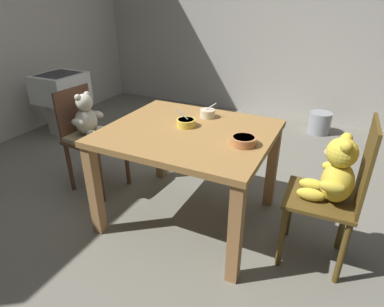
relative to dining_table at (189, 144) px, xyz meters
The scene contains 9 objects.
ground_plane 0.62m from the dining_table, ahead, with size 5.20×5.20×0.04m.
dining_table is the anchor object (origin of this frame).
teddy_chair_near_left 0.93m from the dining_table, behind, with size 0.44×0.41×0.85m.
teddy_chair_near_right 0.93m from the dining_table, ahead, with size 0.41×0.39×0.95m.
porridge_bowl_cream_far_center 0.31m from the dining_table, 86.73° to the left, with size 0.12×0.11×0.11m.
porridge_bowl_terracotta_near_right 0.43m from the dining_table, ahead, with size 0.16×0.16×0.05m.
porridge_bowl_yellow_center 0.15m from the dining_table, 131.79° to the left, with size 0.14×0.13×0.12m.
sink_basin 2.21m from the dining_table, 158.15° to the left, with size 0.47×0.51×0.71m.
metal_pail 2.31m from the dining_table, 72.40° to the left, with size 0.26×0.26×0.26m, color #93969B.
Camera 1 is at (0.89, -1.78, 1.53)m, focal length 30.14 mm.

